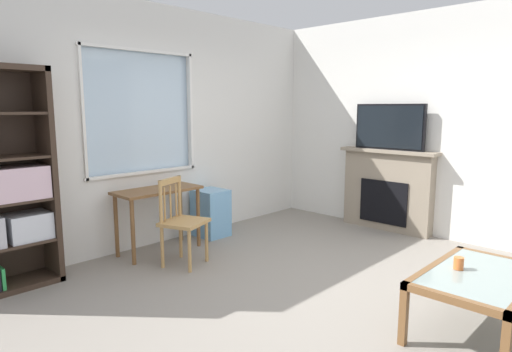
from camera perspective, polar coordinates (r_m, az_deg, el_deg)
ground at (r=3.94m, az=8.28°, el=-15.41°), size 5.86×5.71×0.02m
wall_back_with_window at (r=5.34m, az=-12.29°, el=6.16°), size 4.86×0.15×2.78m
wall_right at (r=5.82m, az=23.14°, el=6.07°), size 0.12×4.91×2.78m
desk_under_window at (r=4.97m, az=-12.71°, el=-3.03°), size 0.95×0.44×0.72m
wooden_chair at (r=4.55m, az=-9.77°, el=-5.78°), size 0.54×0.52×0.90m
plastic_drawer_unit at (r=5.55m, az=-5.94°, el=-4.81°), size 0.35×0.40×0.59m
fireplace at (r=6.01m, az=16.79°, el=-1.71°), size 0.26×1.30×1.07m
tv at (r=5.90m, az=17.08°, el=6.17°), size 0.06×0.94×0.59m
coffee_table at (r=3.55m, az=27.22°, el=-12.20°), size 1.08×0.67×0.45m
sippy_cup at (r=3.54m, az=25.02°, el=-10.31°), size 0.07×0.07×0.09m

